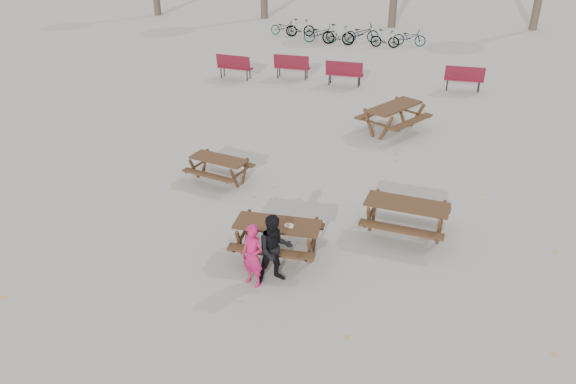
% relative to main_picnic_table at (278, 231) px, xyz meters
% --- Properties ---
extents(ground, '(80.00, 80.00, 0.00)m').
position_rel_main_picnic_table_xyz_m(ground, '(0.00, 0.00, -0.59)').
color(ground, gray).
rests_on(ground, ground).
extents(main_picnic_table, '(1.80, 1.45, 0.78)m').
position_rel_main_picnic_table_xyz_m(main_picnic_table, '(0.00, 0.00, 0.00)').
color(main_picnic_table, '#351F13').
rests_on(main_picnic_table, ground).
extents(food_tray, '(0.18, 0.11, 0.03)m').
position_rel_main_picnic_table_xyz_m(food_tray, '(0.26, -0.07, 0.21)').
color(food_tray, silver).
rests_on(food_tray, main_picnic_table).
extents(bread_roll, '(0.14, 0.06, 0.05)m').
position_rel_main_picnic_table_xyz_m(bread_roll, '(0.26, -0.07, 0.25)').
color(bread_roll, tan).
rests_on(bread_roll, food_tray).
extents(soda_bottle, '(0.07, 0.07, 0.17)m').
position_rel_main_picnic_table_xyz_m(soda_bottle, '(0.00, -0.11, 0.26)').
color(soda_bottle, silver).
rests_on(soda_bottle, main_picnic_table).
extents(child, '(0.57, 0.49, 1.33)m').
position_rel_main_picnic_table_xyz_m(child, '(-0.23, -1.11, 0.08)').
color(child, '#B91755').
rests_on(child, ground).
extents(adult, '(0.90, 0.83, 1.48)m').
position_rel_main_picnic_table_xyz_m(adult, '(0.16, -0.92, 0.15)').
color(adult, black).
rests_on(adult, ground).
extents(picnic_table_east, '(2.03, 1.73, 0.79)m').
position_rel_main_picnic_table_xyz_m(picnic_table_east, '(2.62, 1.44, -0.19)').
color(picnic_table_east, '#351F13').
rests_on(picnic_table_east, ground).
extents(picnic_table_north, '(1.82, 1.60, 0.66)m').
position_rel_main_picnic_table_xyz_m(picnic_table_north, '(-2.36, 3.09, -0.25)').
color(picnic_table_north, '#351F13').
rests_on(picnic_table_north, ground).
extents(picnic_table_far, '(2.49, 2.60, 0.88)m').
position_rel_main_picnic_table_xyz_m(picnic_table_far, '(2.00, 7.77, -0.15)').
color(picnic_table_far, '#351F13').
rests_on(picnic_table_far, ground).
extents(park_bench_row, '(10.87, 1.16, 1.03)m').
position_rel_main_picnic_table_xyz_m(park_bench_row, '(-0.77, 12.66, -0.07)').
color(park_bench_row, maroon).
rests_on(park_bench_row, ground).
extents(bicycle_row, '(8.49, 2.30, 1.02)m').
position_rel_main_picnic_table_xyz_m(bicycle_row, '(-1.32, 20.07, -0.13)').
color(bicycle_row, black).
rests_on(bicycle_row, ground).
extents(fallen_leaves, '(11.00, 11.00, 0.01)m').
position_rel_main_picnic_table_xyz_m(fallen_leaves, '(0.50, 2.50, -0.58)').
color(fallen_leaves, gold).
rests_on(fallen_leaves, ground).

